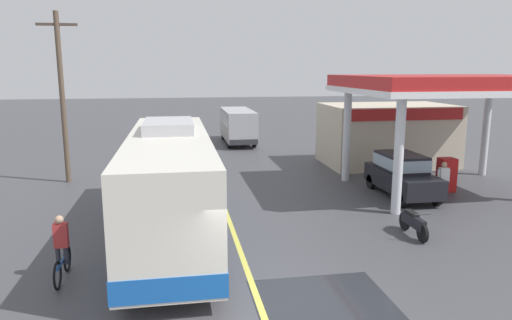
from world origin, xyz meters
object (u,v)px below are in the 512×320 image
Objects in this scene: car_at_pump at (402,173)px; minibus_opposing_lane at (238,123)px; pedestrian_near_pump at (443,179)px; coach_bus_main at (170,185)px; car_trailing_behind_bus at (177,129)px; cyclist_on_shoulder at (62,250)px; motorcycle_parked_forecourt at (413,223)px.

car_at_pump is 0.69× the size of minibus_opposing_lane.
minibus_opposing_lane is at bearing 110.67° from pedestrian_near_pump.
minibus_opposing_lane reaches higher than car_at_pump.
coach_bus_main reaches higher than car_trailing_behind_bus.
cyclist_on_shoulder is at bearing -134.65° from coach_bus_main.
car_trailing_behind_bus reaches higher than cyclist_on_shoulder.
coach_bus_main is 6.65× the size of pedestrian_near_pump.
car_trailing_behind_bus is at bearing 82.27° from cyclist_on_shoulder.
coach_bus_main reaches higher than cyclist_on_shoulder.
coach_bus_main is at bearing -168.48° from pedestrian_near_pump.
pedestrian_near_pump is at bearing 11.52° from coach_bus_main.
car_trailing_behind_bus is at bearing 89.07° from coach_bus_main.
coach_bus_main is at bearing -103.97° from minibus_opposing_lane.
car_at_pump is (9.71, 3.34, -0.71)m from coach_bus_main.
cyclist_on_shoulder reaches higher than motorcycle_parked_forecourt.
car_trailing_behind_bus is at bearing 119.47° from car_at_pump.
car_trailing_behind_bus is at bearing 109.37° from motorcycle_parked_forecourt.
car_at_pump is 1.68m from pedestrian_near_pump.
cyclist_on_shoulder is (-12.47, -6.14, -0.23)m from car_at_pump.
cyclist_on_shoulder is (-7.46, -21.68, -0.69)m from minibus_opposing_lane.
coach_bus_main is 6.13× the size of motorcycle_parked_forecourt.
minibus_opposing_lane is at bearing -13.66° from car_trailing_behind_bus.
minibus_opposing_lane is 20.47m from motorcycle_parked_forecourt.
motorcycle_parked_forecourt is at bearing 7.92° from cyclist_on_shoulder.
car_at_pump is 1.00× the size of car_trailing_behind_bus.
coach_bus_main is 8.02m from motorcycle_parked_forecourt.
motorcycle_parked_forecourt is (-1.90, -4.67, -0.57)m from car_at_pump.
minibus_opposing_lane is 4.52m from car_trailing_behind_bus.
cyclist_on_shoulder is at bearing -108.99° from minibus_opposing_lane.
minibus_opposing_lane is (-5.01, 15.54, 0.46)m from car_at_pump.
car_trailing_behind_bus is at bearing 121.03° from pedestrian_near_pump.
car_at_pump is at bearing 67.84° from motorcycle_parked_forecourt.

